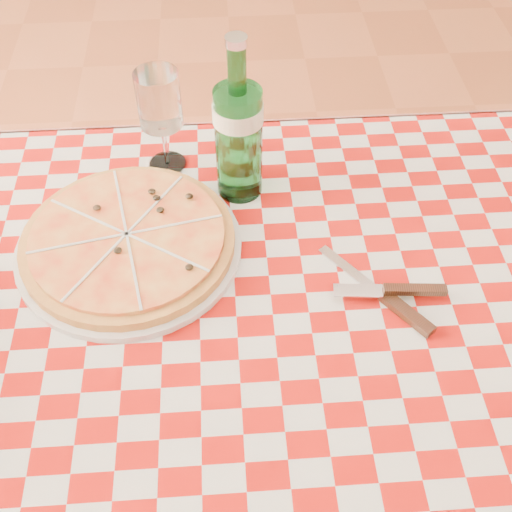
{
  "coord_description": "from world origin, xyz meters",
  "views": [
    {
      "loc": [
        -0.06,
        -0.54,
        1.5
      ],
      "look_at": [
        -0.02,
        0.06,
        0.82
      ],
      "focal_mm": 45.0,
      "sensor_mm": 36.0,
      "label": 1
    }
  ],
  "objects_px": {
    "pizza_plate": "(128,240)",
    "dining_table": "(272,352)",
    "water_bottle": "(238,121)",
    "wine_glass": "(162,122)"
  },
  "relations": [
    {
      "from": "pizza_plate",
      "to": "dining_table",
      "type": "bearing_deg",
      "value": -33.21
    },
    {
      "from": "pizza_plate",
      "to": "water_bottle",
      "type": "height_order",
      "value": "water_bottle"
    },
    {
      "from": "pizza_plate",
      "to": "wine_glass",
      "type": "height_order",
      "value": "wine_glass"
    },
    {
      "from": "water_bottle",
      "to": "wine_glass",
      "type": "height_order",
      "value": "water_bottle"
    },
    {
      "from": "pizza_plate",
      "to": "wine_glass",
      "type": "bearing_deg",
      "value": 74.85
    },
    {
      "from": "dining_table",
      "to": "pizza_plate",
      "type": "bearing_deg",
      "value": 146.79
    },
    {
      "from": "pizza_plate",
      "to": "wine_glass",
      "type": "xyz_separation_m",
      "value": [
        0.05,
        0.2,
        0.07
      ]
    },
    {
      "from": "dining_table",
      "to": "water_bottle",
      "type": "relative_size",
      "value": 4.26
    },
    {
      "from": "pizza_plate",
      "to": "wine_glass",
      "type": "relative_size",
      "value": 1.89
    },
    {
      "from": "water_bottle",
      "to": "wine_glass",
      "type": "distance_m",
      "value": 0.15
    }
  ]
}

